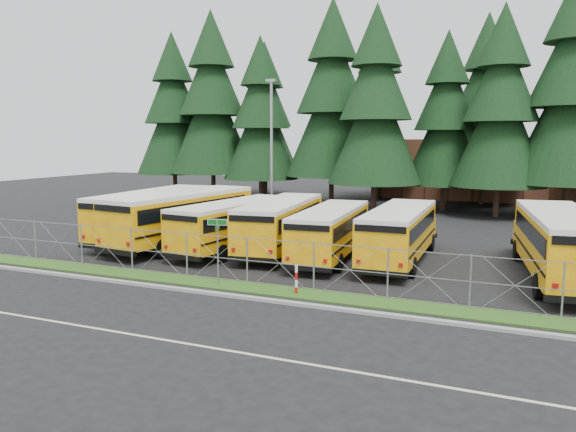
# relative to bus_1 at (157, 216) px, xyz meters

# --- Properties ---
(ground) EXTENTS (120.00, 120.00, 0.00)m
(ground) POSITION_rel_bus_1_xyz_m (10.60, -5.91, -1.50)
(ground) COLOR black
(ground) RESTS_ON ground
(curb) EXTENTS (50.00, 0.25, 0.12)m
(curb) POSITION_rel_bus_1_xyz_m (10.60, -9.01, -1.44)
(curb) COLOR gray
(curb) RESTS_ON ground
(grass_verge) EXTENTS (50.00, 1.40, 0.06)m
(grass_verge) POSITION_rel_bus_1_xyz_m (10.60, -7.61, -1.47)
(grass_verge) COLOR #1B4513
(grass_verge) RESTS_ON ground
(road_lane_line) EXTENTS (50.00, 0.12, 0.01)m
(road_lane_line) POSITION_rel_bus_1_xyz_m (10.60, -13.91, -1.50)
(road_lane_line) COLOR beige
(road_lane_line) RESTS_ON ground
(chainlink_fence) EXTENTS (44.00, 0.10, 2.00)m
(chainlink_fence) POSITION_rel_bus_1_xyz_m (10.60, -6.91, -0.50)
(chainlink_fence) COLOR #999CA1
(chainlink_fence) RESTS_ON ground
(brick_building) EXTENTS (22.00, 10.00, 6.00)m
(brick_building) POSITION_rel_bus_1_xyz_m (16.60, 34.09, 1.50)
(brick_building) COLOR brown
(brick_building) RESTS_ON ground
(bus_1) EXTENTS (3.12, 11.56, 3.01)m
(bus_1) POSITION_rel_bus_1_xyz_m (0.00, 0.00, 0.00)
(bus_1) COLOR orange
(bus_1) RESTS_ON ground
(bus_2) EXTENTS (4.28, 12.08, 3.10)m
(bus_2) POSITION_rel_bus_1_xyz_m (2.52, -0.67, 0.05)
(bus_2) COLOR orange
(bus_2) RESTS_ON ground
(bus_3) EXTENTS (3.58, 10.53, 2.71)m
(bus_3) POSITION_rel_bus_1_xyz_m (5.85, -0.81, -0.15)
(bus_3) COLOR orange
(bus_3) RESTS_ON ground
(bus_4) EXTENTS (3.70, 10.83, 2.78)m
(bus_4) POSITION_rel_bus_1_xyz_m (8.19, 0.05, -0.11)
(bus_4) COLOR orange
(bus_4) RESTS_ON ground
(bus_5) EXTENTS (3.14, 10.10, 2.61)m
(bus_5) POSITION_rel_bus_1_xyz_m (11.29, -0.77, -0.20)
(bus_5) COLOR orange
(bus_5) RESTS_ON ground
(bus_6) EXTENTS (2.75, 10.46, 2.72)m
(bus_6) POSITION_rel_bus_1_xyz_m (14.66, -0.23, -0.14)
(bus_6) COLOR orange
(bus_6) RESTS_ON ground
(bus_east) EXTENTS (4.16, 11.75, 3.01)m
(bus_east) POSITION_rel_bus_1_xyz_m (21.67, -1.15, 0.00)
(bus_east) COLOR orange
(bus_east) RESTS_ON ground
(street_sign) EXTENTS (0.82, 0.54, 2.81)m
(street_sign) POSITION_rel_bus_1_xyz_m (8.65, -7.71, 0.53)
(street_sign) COLOR #999CA1
(street_sign) RESTS_ON ground
(striped_bollard) EXTENTS (0.11, 0.11, 1.20)m
(striped_bollard) POSITION_rel_bus_1_xyz_m (12.16, -7.68, -0.90)
(striped_bollard) COLOR #B20C0C
(striped_bollard) RESTS_ON ground
(light_standard) EXTENTS (0.70, 0.35, 10.14)m
(light_standard) POSITION_rel_bus_1_xyz_m (3.69, 8.38, 4.00)
(light_standard) COLOR #999CA1
(light_standard) RESTS_ON ground
(conifer_0) EXTENTS (7.62, 7.62, 16.85)m
(conifer_0) POSITION_rel_bus_1_xyz_m (-13.61, 21.74, 6.92)
(conifer_0) COLOR black
(conifer_0) RESTS_ON ground
(conifer_1) EXTENTS (8.32, 8.32, 18.40)m
(conifer_1) POSITION_rel_bus_1_xyz_m (-8.49, 20.89, 7.70)
(conifer_1) COLOR black
(conifer_1) RESTS_ON ground
(conifer_2) EXTENTS (7.03, 7.03, 15.54)m
(conifer_2) POSITION_rel_bus_1_xyz_m (-2.99, 20.44, 6.27)
(conifer_2) COLOR black
(conifer_2) RESTS_ON ground
(conifer_3) EXTENTS (8.31, 8.31, 18.39)m
(conifer_3) POSITION_rel_bus_1_xyz_m (3.88, 20.94, 7.69)
(conifer_3) COLOR black
(conifer_3) RESTS_ON ground
(conifer_4) EXTENTS (7.54, 7.54, 16.68)m
(conifer_4) POSITION_rel_bus_1_xyz_m (8.80, 17.22, 6.84)
(conifer_4) COLOR black
(conifer_4) RESTS_ON ground
(conifer_5) EXTENTS (6.77, 6.77, 14.97)m
(conifer_5) POSITION_rel_bus_1_xyz_m (13.77, 21.30, 5.98)
(conifer_5) COLOR black
(conifer_5) RESTS_ON ground
(conifer_6) EXTENTS (7.35, 7.35, 16.27)m
(conifer_6) POSITION_rel_bus_1_xyz_m (18.15, 18.95, 6.63)
(conifer_6) COLOR black
(conifer_6) RESTS_ON ground
(conifer_7) EXTENTS (8.38, 8.38, 18.53)m
(conifer_7) POSITION_rel_bus_1_xyz_m (23.02, 19.27, 7.76)
(conifer_7) COLOR black
(conifer_7) RESTS_ON ground
(conifer_10) EXTENTS (7.32, 7.32, 16.19)m
(conifer_10) POSITION_rel_bus_1_xyz_m (-5.81, 27.30, 6.59)
(conifer_10) COLOR black
(conifer_10) RESTS_ON ground
(conifer_11) EXTENTS (8.05, 8.05, 17.79)m
(conifer_11) POSITION_rel_bus_1_xyz_m (6.23, 28.56, 7.39)
(conifer_11) COLOR black
(conifer_11) RESTS_ON ground
(conifer_12) EXTENTS (7.83, 7.83, 17.32)m
(conifer_12) POSITION_rel_bus_1_xyz_m (16.43, 27.22, 7.16)
(conifer_12) COLOR black
(conifer_12) RESTS_ON ground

